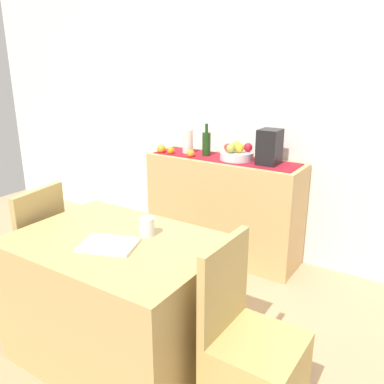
# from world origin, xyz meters

# --- Properties ---
(ground_plane) EXTENTS (6.40, 6.40, 0.02)m
(ground_plane) POSITION_xyz_m (0.00, 0.00, -0.01)
(ground_plane) COLOR tan
(ground_plane) RESTS_ON ground
(room_wall_rear) EXTENTS (6.40, 0.06, 2.70)m
(room_wall_rear) POSITION_xyz_m (0.00, 1.18, 1.35)
(room_wall_rear) COLOR silver
(room_wall_rear) RESTS_ON ground
(sideboard_console) EXTENTS (1.34, 0.42, 0.88)m
(sideboard_console) POSITION_xyz_m (-0.04, 0.92, 0.44)
(sideboard_console) COLOR tan
(sideboard_console) RESTS_ON ground
(table_runner) EXTENTS (1.26, 0.32, 0.01)m
(table_runner) POSITION_xyz_m (-0.04, 0.92, 0.88)
(table_runner) COLOR maroon
(table_runner) RESTS_ON sideboard_console
(fruit_bowl) EXTENTS (0.28, 0.28, 0.07)m
(fruit_bowl) POSITION_xyz_m (0.07, 0.92, 0.92)
(fruit_bowl) COLOR silver
(fruit_bowl) RESTS_ON table_runner
(apple_upper) EXTENTS (0.08, 0.08, 0.08)m
(apple_upper) POSITION_xyz_m (0.04, 0.96, 0.99)
(apple_upper) COLOR #8EA72F
(apple_upper) RESTS_ON fruit_bowl
(apple_right) EXTENTS (0.07, 0.07, 0.07)m
(apple_right) POSITION_xyz_m (0.05, 0.85, 0.99)
(apple_right) COLOR #919E40
(apple_right) RESTS_ON fruit_bowl
(apple_rear) EXTENTS (0.08, 0.08, 0.08)m
(apple_rear) POSITION_xyz_m (0.10, 0.90, 0.99)
(apple_rear) COLOR gold
(apple_rear) RESTS_ON fruit_bowl
(apple_front) EXTENTS (0.07, 0.07, 0.07)m
(apple_front) POSITION_xyz_m (0.00, 0.90, 0.98)
(apple_front) COLOR red
(apple_front) RESTS_ON fruit_bowl
(apple_center) EXTENTS (0.07, 0.07, 0.07)m
(apple_center) POSITION_xyz_m (0.14, 0.98, 0.99)
(apple_center) COLOR red
(apple_center) RESTS_ON fruit_bowl
(wine_bottle) EXTENTS (0.07, 0.07, 0.28)m
(wine_bottle) POSITION_xyz_m (-0.22, 0.92, 0.99)
(wine_bottle) COLOR #183B14
(wine_bottle) RESTS_ON sideboard_console
(coffee_maker) EXTENTS (0.16, 0.18, 0.28)m
(coffee_maker) POSITION_xyz_m (0.35, 0.92, 1.02)
(coffee_maker) COLOR black
(coffee_maker) RESTS_ON sideboard_console
(ceramic_vase) EXTENTS (0.09, 0.09, 0.21)m
(ceramic_vase) POSITION_xyz_m (-0.41, 0.92, 0.99)
(ceramic_vase) COLOR silver
(ceramic_vase) RESTS_ON sideboard_console
(orange_loose_far) EXTENTS (0.08, 0.08, 0.08)m
(orange_loose_far) POSITION_xyz_m (-0.62, 0.80, 0.92)
(orange_loose_far) COLOR orange
(orange_loose_far) RESTS_ON sideboard_console
(orange_loose_end) EXTENTS (0.06, 0.06, 0.06)m
(orange_loose_end) POSITION_xyz_m (-0.51, 0.81, 0.91)
(orange_loose_end) COLOR orange
(orange_loose_end) RESTS_ON sideboard_console
(orange_loose_mid) EXTENTS (0.07, 0.07, 0.07)m
(orange_loose_mid) POSITION_xyz_m (-0.31, 0.80, 0.91)
(orange_loose_mid) COLOR orange
(orange_loose_mid) RESTS_ON sideboard_console
(dining_table) EXTENTS (1.13, 0.81, 0.74)m
(dining_table) POSITION_xyz_m (0.09, -0.55, 0.37)
(dining_table) COLOR tan
(dining_table) RESTS_ON ground
(open_book) EXTENTS (0.34, 0.29, 0.02)m
(open_book) POSITION_xyz_m (0.12, -0.64, 0.75)
(open_book) COLOR white
(open_book) RESTS_ON dining_table
(coffee_cup) EXTENTS (0.08, 0.08, 0.10)m
(coffee_cup) POSITION_xyz_m (0.20, -0.42, 0.79)
(coffee_cup) COLOR silver
(coffee_cup) RESTS_ON dining_table
(chair_near_window) EXTENTS (0.45, 0.45, 0.90)m
(chair_near_window) POSITION_xyz_m (-0.74, -0.55, 0.27)
(chair_near_window) COLOR tan
(chair_near_window) RESTS_ON ground
(chair_by_corner) EXTENTS (0.41, 0.41, 0.90)m
(chair_by_corner) POSITION_xyz_m (0.92, -0.55, 0.27)
(chair_by_corner) COLOR tan
(chair_by_corner) RESTS_ON ground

